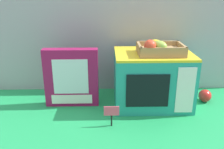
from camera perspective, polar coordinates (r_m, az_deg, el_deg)
name	(u,v)px	position (r m, az deg, el deg)	size (l,w,h in m)	color
ground_plane	(112,107)	(1.31, -0.06, -7.59)	(1.70, 1.70, 0.00)	#219E54
display_back_panel	(111,28)	(1.44, -0.30, 10.97)	(1.61, 0.03, 0.76)	#A0A3A8
toy_microwave	(152,79)	(1.31, 9.44, -1.03)	(0.40, 0.29, 0.29)	teal
food_groups_crate	(159,49)	(1.22, 10.93, 5.96)	(0.22, 0.17, 0.08)	#A37F51
cookie_set_box	(71,78)	(1.29, -9.53, -0.77)	(0.28, 0.06, 0.31)	#99144C
price_sign	(112,113)	(1.11, -0.11, -9.06)	(0.07, 0.01, 0.10)	black
loose_toy_apple	(205,96)	(1.45, 21.03, -4.68)	(0.07, 0.07, 0.07)	red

